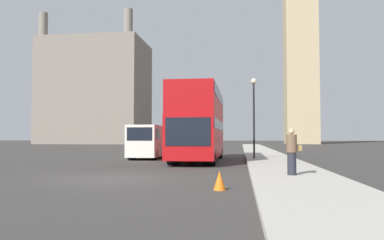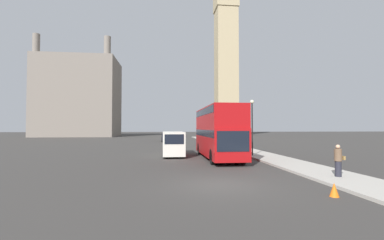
{
  "view_description": "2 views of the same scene",
  "coord_description": "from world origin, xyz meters",
  "px_view_note": "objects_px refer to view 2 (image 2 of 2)",
  "views": [
    {
      "loc": [
        4.65,
        -13.31,
        1.52
      ],
      "look_at": [
        1.51,
        10.84,
        2.63
      ],
      "focal_mm": 35.0,
      "sensor_mm": 36.0,
      "label": 1
    },
    {
      "loc": [
        -2.63,
        -12.07,
        2.73
      ],
      "look_at": [
        0.49,
        17.01,
        3.59
      ],
      "focal_mm": 24.0,
      "sensor_mm": 36.0,
      "label": 2
    }
  ],
  "objects_px": {
    "red_double_decker_bus": "(218,130)",
    "parked_sedan": "(166,138)",
    "pedestrian": "(338,161)",
    "street_lamp": "(252,118)",
    "clock_tower": "(226,37)",
    "white_van": "(173,143)"
  },
  "relations": [
    {
      "from": "parked_sedan",
      "to": "street_lamp",
      "type": "bearing_deg",
      "value": -74.05
    },
    {
      "from": "clock_tower",
      "to": "street_lamp",
      "type": "height_order",
      "value": "clock_tower"
    },
    {
      "from": "pedestrian",
      "to": "street_lamp",
      "type": "relative_size",
      "value": 0.32
    },
    {
      "from": "red_double_decker_bus",
      "to": "pedestrian",
      "type": "xyz_separation_m",
      "value": [
        4.44,
        -9.57,
        -1.49
      ]
    },
    {
      "from": "white_van",
      "to": "pedestrian",
      "type": "distance_m",
      "value": 14.72
    },
    {
      "from": "white_van",
      "to": "parked_sedan",
      "type": "height_order",
      "value": "white_van"
    },
    {
      "from": "street_lamp",
      "to": "white_van",
      "type": "bearing_deg",
      "value": 167.22
    },
    {
      "from": "red_double_decker_bus",
      "to": "parked_sedan",
      "type": "height_order",
      "value": "red_double_decker_bus"
    },
    {
      "from": "red_double_decker_bus",
      "to": "parked_sedan",
      "type": "xyz_separation_m",
      "value": [
        -4.39,
        28.43,
        -1.77
      ]
    },
    {
      "from": "clock_tower",
      "to": "street_lamp",
      "type": "xyz_separation_m",
      "value": [
        -12.69,
        -61.9,
        -30.18
      ]
    },
    {
      "from": "white_van",
      "to": "pedestrian",
      "type": "bearing_deg",
      "value": -55.79
    },
    {
      "from": "street_lamp",
      "to": "parked_sedan",
      "type": "xyz_separation_m",
      "value": [
        -7.85,
        27.48,
        -2.89
      ]
    },
    {
      "from": "clock_tower",
      "to": "pedestrian",
      "type": "relative_size",
      "value": 39.17
    },
    {
      "from": "clock_tower",
      "to": "pedestrian",
      "type": "bearing_deg",
      "value": -99.19
    },
    {
      "from": "red_double_decker_bus",
      "to": "parked_sedan",
      "type": "distance_m",
      "value": 28.82
    },
    {
      "from": "red_double_decker_bus",
      "to": "pedestrian",
      "type": "distance_m",
      "value": 10.65
    },
    {
      "from": "clock_tower",
      "to": "white_van",
      "type": "distance_m",
      "value": 71.33
    },
    {
      "from": "street_lamp",
      "to": "clock_tower",
      "type": "bearing_deg",
      "value": 78.41
    },
    {
      "from": "parked_sedan",
      "to": "clock_tower",
      "type": "bearing_deg",
      "value": 59.16
    },
    {
      "from": "clock_tower",
      "to": "pedestrian",
      "type": "height_order",
      "value": "clock_tower"
    },
    {
      "from": "clock_tower",
      "to": "pedestrian",
      "type": "xyz_separation_m",
      "value": [
        -11.72,
        -72.42,
        -32.79
      ]
    },
    {
      "from": "red_double_decker_bus",
      "to": "clock_tower",
      "type": "bearing_deg",
      "value": 75.58
    }
  ]
}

